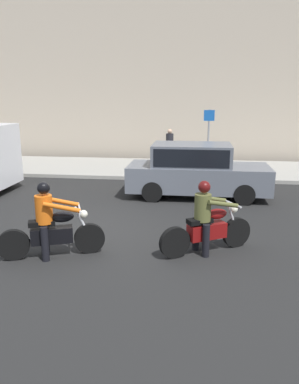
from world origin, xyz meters
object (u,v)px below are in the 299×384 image
object	(u,v)px
motorcycle_with_rider_olive	(207,223)
street_sign_post	(209,134)
pedestrian_bystander	(170,144)
motorcycle_with_rider_orange_stripe	(51,226)
parked_sedan_slate_gray	(196,170)

from	to	relation	value
motorcycle_with_rider_olive	street_sign_post	xyz separation A→B (m)	(0.21, 8.55, 1.04)
street_sign_post	pedestrian_bystander	distance (m)	2.11
motorcycle_with_rider_orange_stripe	pedestrian_bystander	bearing A→B (deg)	80.95
motorcycle_with_rider_orange_stripe	parked_sedan_slate_gray	distance (m)	5.90
motorcycle_with_rider_orange_stripe	parked_sedan_slate_gray	xyz separation A→B (m)	(2.86, 5.15, 0.24)
motorcycle_with_rider_orange_stripe	motorcycle_with_rider_olive	size ratio (longest dim) A/B	1.07
motorcycle_with_rider_olive	pedestrian_bystander	bearing A→B (deg)	98.81
parked_sedan_slate_gray	street_sign_post	world-z (taller)	street_sign_post
motorcycle_with_rider_orange_stripe	pedestrian_bystander	world-z (taller)	pedestrian_bystander
motorcycle_with_rider_orange_stripe	street_sign_post	xyz separation A→B (m)	(3.34, 9.16, 1.03)
motorcycle_with_rider_olive	street_sign_post	size ratio (longest dim) A/B	0.76
street_sign_post	motorcycle_with_rider_olive	bearing A→B (deg)	-91.39
motorcycle_with_rider_orange_stripe	pedestrian_bystander	xyz separation A→B (m)	(1.63, 10.26, 0.44)
motorcycle_with_rider_orange_stripe	motorcycle_with_rider_olive	world-z (taller)	motorcycle_with_rider_orange_stripe
parked_sedan_slate_gray	pedestrian_bystander	bearing A→B (deg)	103.46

